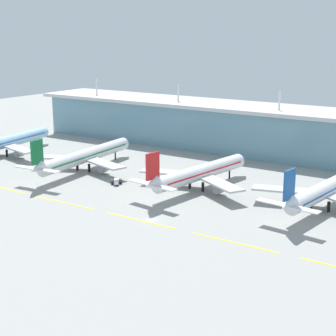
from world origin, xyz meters
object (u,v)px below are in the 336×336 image
Objects in this scene: airliner_far_middle at (323,191)px; pushback_tug at (116,181)px; airliner_near_middle at (85,156)px; airliner_nearest at (3,143)px; baggage_cart at (116,182)px; airliner_center at (199,173)px.

airliner_far_middle is 11.99× the size of pushback_tug.
airliner_near_middle and airliner_far_middle have the same top height.
airliner_nearest reaches higher than baggage_cart.
pushback_tug is 1.24× the size of baggage_cart.
airliner_far_middle is at bearing 2.17° from airliner_nearest.
airliner_nearest is at bearing -179.43° from airliner_near_middle.
airliner_far_middle is at bearing 10.54° from pushback_tug.
airliner_far_middle is 79.41m from baggage_cart.
airliner_far_middle is 14.91× the size of baggage_cart.
airliner_far_middle is at bearing 2.99° from airliner_near_middle.
airliner_nearest is 78.47m from pushback_tug.
airliner_center is 12.54× the size of pushback_tug.
airliner_near_middle is 56.21m from airliner_center.
baggage_cart is at bearing -168.42° from airliner_far_middle.
airliner_far_middle reaches higher than pushback_tug.
airliner_center is 47.53m from airliner_far_middle.
airliner_far_middle is at bearing 3.29° from airliner_center.
airliner_near_middle is at bearing 0.57° from airliner_nearest.
pushback_tug is at bearing -20.35° from airliner_near_middle.
baggage_cart is (25.97, -10.50, -5.19)m from airliner_near_middle.
airliner_center is 33.33m from baggage_cart.
baggage_cart reaches higher than pushback_tug.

